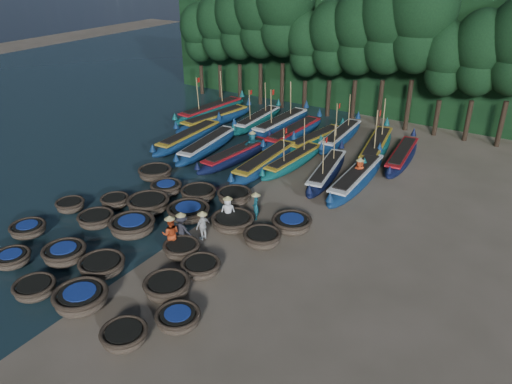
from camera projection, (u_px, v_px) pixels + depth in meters
The scene contains 61 objects.
ground at pixel (210, 217), 27.53m from camera, with size 120.00×120.00×0.00m, color #7C6C5B.
foliage_wall at pixel (371, 54), 43.13m from camera, with size 40.00×3.00×10.00m, color black.
coracle_1 at pixel (12, 259), 23.17m from camera, with size 2.09×2.09×0.65m.
coracle_2 at pixel (35, 289), 21.13m from camera, with size 1.98×1.98×0.67m.
coracle_3 at pixel (81, 298), 20.38m from camera, with size 2.50×2.50×0.85m.
coracle_4 at pixel (124, 336), 18.58m from camera, with size 2.12×2.12×0.67m.
coracle_5 at pixel (28, 229), 25.56m from camera, with size 1.93×1.93×0.66m.
coracle_6 at pixel (65, 254), 23.40m from camera, with size 2.48×2.48×0.79m.
coracle_7 at pixel (102, 266), 22.63m from camera, with size 2.12×2.12×0.70m.
coracle_8 at pixel (167, 287), 21.08m from camera, with size 2.03×2.03×0.82m.
coracle_9 at pixel (178, 318), 19.45m from camera, with size 2.15×2.15×0.65m.
coracle_10 at pixel (70, 205), 27.92m from camera, with size 1.80×1.80×0.65m.
coracle_11 at pixel (96, 219), 26.44m from camera, with size 1.94×1.94×0.71m.
coracle_12 at pixel (132, 226), 25.63m from camera, with size 2.80×2.80×0.85m.
coracle_13 at pixel (182, 249), 23.86m from camera, with size 2.01×2.01×0.70m.
coracle_14 at pixel (201, 267), 22.48m from camera, with size 2.11×2.11×0.72m.
coracle_15 at pixel (115, 201), 28.36m from camera, with size 1.77×1.77×0.66m.
coracle_16 at pixel (148, 204), 27.83m from camera, with size 2.87×2.87×0.84m.
coracle_17 at pixel (188, 212), 27.09m from camera, with size 2.66×2.66×0.77m.
coracle_18 at pixel (233, 222), 26.12m from camera, with size 2.36×2.36×0.78m.
coracle_19 at pixel (262, 238), 24.71m from camera, with size 2.23×2.23×0.75m.
coracle_20 at pixel (155, 173), 31.72m from camera, with size 2.16×2.16×0.78m.
coracle_21 at pixel (166, 188), 29.77m from camera, with size 2.10×2.10×0.75m.
coracle_22 at pixel (199, 193), 29.20m from camera, with size 2.35×2.35×0.70m.
coracle_23 at pixel (235, 196), 28.81m from camera, with size 2.04×2.04×0.75m.
coracle_24 at pixel (292, 223), 25.98m from camera, with size 2.47×2.47×0.75m.
long_boat_2 at pixel (189, 138), 37.17m from camera, with size 1.80×8.54×1.50m.
long_boat_3 at pixel (208, 145), 35.79m from camera, with size 2.37×8.43×1.49m.
long_boat_4 at pixel (237, 155), 34.16m from camera, with size 2.21×8.00×1.42m.
long_boat_5 at pixel (265, 162), 32.95m from camera, with size 1.76×8.74×1.54m.
long_boat_6 at pixel (294, 161), 33.33m from camera, with size 1.85×7.58×3.23m.
long_boat_7 at pixel (327, 172), 31.65m from camera, with size 2.65×7.87×3.39m.
long_boat_8 at pixel (357, 178), 30.62m from camera, with size 1.80×8.98×1.58m.
long_boat_9 at pixel (211, 111), 43.11m from camera, with size 2.43×8.95×3.82m.
long_boat_10 at pixel (215, 119), 41.05m from camera, with size 2.86×8.69×1.55m.
long_boat_11 at pixel (258, 120), 41.02m from camera, with size 1.82×8.04×3.42m.
long_boat_12 at pixel (281, 124), 39.97m from camera, with size 1.85×8.86×3.77m.
long_boat_13 at pixel (293, 133), 37.97m from camera, with size 1.89×8.70×1.53m.
long_boat_14 at pixel (315, 140), 36.92m from camera, with size 2.57×7.61×1.36m.
long_boat_15 at pixel (341, 136), 37.53m from camera, with size 1.87×8.22×3.50m.
long_boat_16 at pixel (376, 148), 35.25m from camera, with size 3.02×8.93×3.84m.
long_boat_17 at pixel (402, 156), 33.96m from camera, with size 2.12×7.97×1.41m.
fisherman_0 at pixel (228, 210), 26.37m from camera, with size 0.93×0.86×1.80m.
fisherman_1 at pixel (256, 205), 26.92m from camera, with size 0.64×0.65×1.71m.
fisherman_2 at pixel (171, 233), 24.10m from camera, with size 1.12×1.07×2.01m.
fisherman_3 at pixel (182, 229), 24.55m from camera, with size 1.17×0.73×1.94m.
fisherman_4 at pixel (203, 225), 25.09m from camera, with size 0.52×0.92×1.69m.
fisherman_5 at pixel (252, 144), 35.00m from camera, with size 1.08×1.73×1.98m.
fisherman_6 at pixel (359, 171), 30.77m from camera, with size 0.98×0.97×1.91m.
tree_0 at pixel (199, 32), 47.68m from camera, with size 3.68×3.68×8.68m.
tree_1 at pixel (219, 27), 46.28m from camera, with size 4.09×4.09×9.65m.
tree_2 at pixel (239, 21), 44.89m from camera, with size 4.51×4.51×10.63m.
tree_3 at pixel (261, 15), 43.49m from camera, with size 4.92×4.92×11.60m.
tree_4 at pixel (284, 8), 42.09m from camera, with size 5.34×5.34×12.58m.
tree_5 at pixel (307, 44), 42.20m from camera, with size 3.68×3.68×8.68m.
tree_6 at pixel (332, 38), 40.80m from camera, with size 4.09×4.09×9.65m.
tree_7 at pixel (360, 32), 39.40m from camera, with size 4.51×4.51×10.63m.
tree_8 at pixel (389, 25), 38.00m from camera, with size 4.92×4.92×11.60m.
tree_9 at pixel (420, 18), 36.61m from camera, with size 5.34×5.34×12.58m.
tree_10 at pixel (446, 58), 36.71m from camera, with size 3.68×3.68×8.68m.
tree_11 at pixel (481, 52), 35.31m from camera, with size 4.09×4.09×9.65m.
Camera 1 is at (14.95, -19.03, 13.44)m, focal length 35.00 mm.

